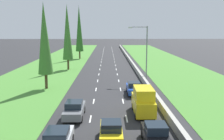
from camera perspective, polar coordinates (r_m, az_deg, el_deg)
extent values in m
plane|color=#28282B|center=(63.02, -0.90, 1.45)|extent=(300.00, 300.00, 0.00)
cube|color=#478433|center=(64.26, -12.26, 1.41)|extent=(14.00, 140.00, 0.04)
cube|color=#478433|center=(64.64, 11.93, 1.46)|extent=(14.00, 140.00, 0.04)
cube|color=#9E9B93|center=(63.22, 4.28, 1.84)|extent=(0.44, 120.00, 0.85)
cube|color=white|center=(25.01, -4.87, -10.86)|extent=(0.14, 2.00, 0.01)
cube|color=white|center=(30.70, -4.11, -7.00)|extent=(0.14, 2.00, 0.01)
cube|color=white|center=(36.49, -3.60, -4.36)|extent=(0.14, 2.00, 0.01)
cube|color=white|center=(42.34, -3.23, -2.44)|extent=(0.14, 2.00, 0.01)
cube|color=white|center=(48.23, -2.96, -0.99)|extent=(0.14, 2.00, 0.01)
cube|color=white|center=(54.14, -2.74, 0.14)|extent=(0.14, 2.00, 0.01)
cube|color=white|center=(60.07, -2.57, 1.06)|extent=(0.14, 2.00, 0.01)
cube|color=white|center=(66.01, -2.42, 1.80)|extent=(0.14, 2.00, 0.01)
cube|color=white|center=(71.96, -2.30, 2.43)|extent=(0.14, 2.00, 0.01)
cube|color=white|center=(77.92, -2.20, 2.95)|extent=(0.14, 2.00, 0.01)
cube|color=white|center=(83.88, -2.12, 3.41)|extent=(0.14, 2.00, 0.01)
cube|color=white|center=(89.85, -2.04, 3.80)|extent=(0.14, 2.00, 0.01)
cube|color=white|center=(95.83, -1.97, 4.14)|extent=(0.14, 2.00, 0.01)
cube|color=white|center=(101.80, -1.92, 4.45)|extent=(0.14, 2.00, 0.01)
cube|color=white|center=(107.78, -1.86, 4.72)|extent=(0.14, 2.00, 0.01)
cube|color=white|center=(113.76, -1.82, 4.96)|extent=(0.14, 2.00, 0.01)
cube|color=white|center=(119.75, -1.78, 5.18)|extent=(0.14, 2.00, 0.01)
cube|color=white|center=(25.02, 3.30, -10.83)|extent=(0.14, 2.00, 0.01)
cube|color=white|center=(30.71, 2.47, -6.98)|extent=(0.14, 2.00, 0.01)
cube|color=white|center=(36.50, 1.91, -4.34)|extent=(0.14, 2.00, 0.01)
cube|color=white|center=(42.35, 1.51, -2.43)|extent=(0.14, 2.00, 0.01)
cube|color=white|center=(48.23, 1.20, -0.98)|extent=(0.14, 2.00, 0.01)
cube|color=white|center=(54.14, 0.97, 0.15)|extent=(0.14, 2.00, 0.01)
cube|color=white|center=(60.07, 0.77, 1.06)|extent=(0.14, 2.00, 0.01)
cube|color=white|center=(66.01, 0.62, 1.81)|extent=(0.14, 2.00, 0.01)
cube|color=white|center=(71.96, 0.49, 2.43)|extent=(0.14, 2.00, 0.01)
cube|color=white|center=(77.92, 0.38, 2.96)|extent=(0.14, 2.00, 0.01)
cube|color=white|center=(83.89, 0.28, 3.41)|extent=(0.14, 2.00, 0.01)
cube|color=white|center=(89.86, 0.20, 3.81)|extent=(0.14, 2.00, 0.01)
cube|color=white|center=(95.83, 0.12, 4.15)|extent=(0.14, 2.00, 0.01)
cube|color=white|center=(101.81, 0.06, 4.45)|extent=(0.14, 2.00, 0.01)
cube|color=white|center=(107.78, 0.00, 4.72)|extent=(0.14, 2.00, 0.01)
cube|color=white|center=(113.76, -0.05, 4.96)|extent=(0.14, 2.00, 0.01)
cube|color=white|center=(119.75, -0.09, 5.18)|extent=(0.14, 2.00, 0.01)
cube|color=yellow|center=(20.09, -0.20, -13.89)|extent=(1.68, 3.90, 0.76)
cube|color=#19232D|center=(19.55, -0.19, -12.35)|extent=(1.52, 1.60, 0.64)
cylinder|color=black|center=(21.36, -2.34, -13.55)|extent=(0.22, 0.64, 0.64)
cylinder|color=black|center=(21.38, 1.85, -13.53)|extent=(0.22, 0.64, 0.64)
cube|color=#19232D|center=(18.69, -12.23, -13.82)|extent=(1.56, 1.90, 0.60)
cylinder|color=black|center=(20.64, -13.53, -14.66)|extent=(0.22, 0.64, 0.64)
cylinder|color=black|center=(20.37, -8.98, -14.85)|extent=(0.22, 0.64, 0.64)
cube|color=slate|center=(25.46, -8.41, -8.96)|extent=(1.76, 4.50, 0.72)
cube|color=#19232D|center=(25.12, -8.49, -7.63)|extent=(1.56, 1.90, 0.60)
cylinder|color=black|center=(26.99, -9.71, -8.73)|extent=(0.22, 0.64, 0.64)
cylinder|color=black|center=(26.80, -6.29, -8.78)|extent=(0.22, 0.64, 0.64)
cylinder|color=black|center=(24.39, -10.72, -10.74)|extent=(0.22, 0.64, 0.64)
cylinder|color=black|center=(24.18, -6.91, -10.83)|extent=(0.22, 0.64, 0.64)
cube|color=black|center=(19.88, 9.62, -14.29)|extent=(1.68, 3.90, 0.76)
cube|color=#19232D|center=(19.34, 9.84, -12.74)|extent=(1.52, 1.60, 0.64)
cylinder|color=black|center=(21.01, 6.87, -14.01)|extent=(0.22, 0.64, 0.64)
cylinder|color=black|center=(21.27, 11.05, -13.83)|extent=(0.22, 0.64, 0.64)
cube|color=yellow|center=(26.13, 6.97, -7.66)|extent=(1.90, 4.90, 1.40)
cube|color=yellow|center=(25.51, 7.12, -5.17)|extent=(1.80, 3.10, 1.10)
cylinder|color=black|center=(27.68, 4.71, -8.16)|extent=(0.22, 0.64, 0.64)
cylinder|color=black|center=(27.90, 8.30, -8.09)|extent=(0.22, 0.64, 0.64)
cylinder|color=black|center=(24.81, 5.40, -10.26)|extent=(0.22, 0.64, 0.64)
cylinder|color=black|center=(25.06, 9.42, -10.15)|extent=(0.22, 0.64, 0.64)
cube|color=#1E47B7|center=(33.95, 4.90, -4.24)|extent=(1.76, 4.50, 0.72)
cube|color=#19232D|center=(33.66, 4.95, -3.21)|extent=(1.56, 1.90, 0.60)
cylinder|color=black|center=(35.32, 3.37, -4.29)|extent=(0.22, 0.64, 0.64)
cylinder|color=black|center=(35.47, 5.96, -4.27)|extent=(0.22, 0.64, 0.64)
cylinder|color=black|center=(32.62, 3.74, -5.45)|extent=(0.22, 0.64, 0.64)
cylinder|color=black|center=(32.79, 6.54, -5.41)|extent=(0.22, 0.64, 0.64)
cylinder|color=#4C3823|center=(37.82, -14.51, -2.46)|extent=(0.40, 0.40, 2.20)
cone|color=#3D752D|center=(37.09, -14.90, 6.88)|extent=(2.11, 2.11, 10.10)
cylinder|color=#4C3823|center=(54.30, -9.78, 1.21)|extent=(0.41, 0.41, 2.20)
cone|color=#3D752D|center=(53.78, -9.98, 8.36)|extent=(2.14, 2.14, 11.31)
cylinder|color=#4C3823|center=(73.32, -7.24, 3.35)|extent=(0.41, 0.41, 2.20)
cone|color=#2D6623|center=(72.93, -7.36, 9.20)|extent=(2.17, 2.17, 12.76)
cylinder|color=gray|center=(43.00, 7.78, 3.73)|extent=(0.20, 0.20, 9.00)
cylinder|color=gray|center=(42.61, 6.02, 9.57)|extent=(2.80, 0.12, 0.12)
cube|color=silver|center=(42.47, 4.12, 9.46)|extent=(0.60, 0.28, 0.20)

